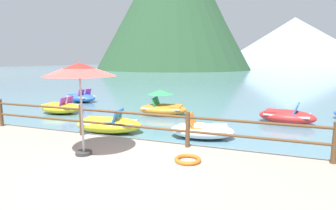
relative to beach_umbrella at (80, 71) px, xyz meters
name	(u,v)px	position (x,y,z in m)	size (l,w,h in m)	color
ground_plane	(245,77)	(0.52, 39.91, -2.45)	(200.00, 200.00, 0.00)	slate
dock_railing	(130,121)	(0.52, 1.46, -1.47)	(23.92, 0.12, 0.95)	brown
beach_umbrella	(80,71)	(0.00, 0.00, 0.00)	(1.70, 1.70, 2.24)	#B2B2B7
life_ring	(188,159)	(2.53, 0.44, -2.00)	(0.61, 0.61, 0.09)	orange
pedal_boat_0	(61,108)	(-5.77, 5.71, -2.16)	(2.22, 1.53, 0.87)	yellow
pedal_boat_1	(163,106)	(-0.73, 7.16, -2.03)	(2.59, 1.70, 1.24)	orange
pedal_boat_2	(202,130)	(2.08, 3.80, -2.18)	(2.39, 1.54, 0.85)	white
pedal_boat_3	(287,116)	(4.96, 7.25, -2.13)	(2.47, 1.66, 0.91)	red
pedal_boat_4	(109,124)	(-1.40, 3.30, -2.14)	(2.71, 1.73, 0.90)	yellow
pedal_boat_7	(81,97)	(-7.30, 9.33, -2.16)	(2.50, 1.86, 0.86)	blue
cliff_headland	(179,4)	(-21.73, 73.55, 16.20)	(44.70, 44.70, 39.74)	#284C2D
distant_peak	(294,42)	(14.14, 146.20, 9.22)	(74.28, 74.28, 23.34)	#93A3B7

